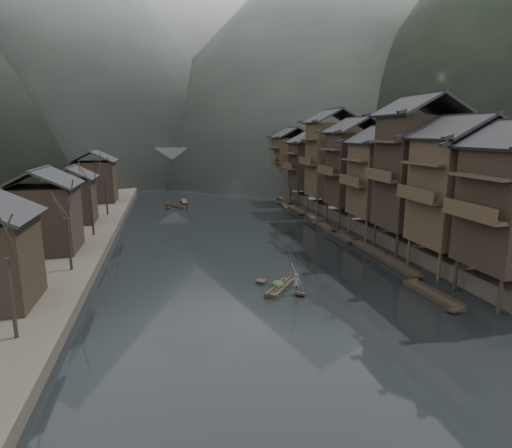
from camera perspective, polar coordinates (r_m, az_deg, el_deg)
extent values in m
plane|color=black|center=(37.87, 1.85, -7.31)|extent=(300.00, 300.00, 0.00)
cube|color=#2D2823|center=(87.20, 18.34, 3.81)|extent=(40.00, 200.00, 1.80)
cube|color=#2D2823|center=(80.20, -30.90, 1.80)|extent=(40.00, 200.00, 1.20)
cylinder|color=black|center=(35.08, 29.76, -8.34)|extent=(0.30, 0.30, 2.90)
cylinder|color=black|center=(38.56, 25.08, -6.10)|extent=(0.30, 0.30, 2.90)
cylinder|color=black|center=(40.23, 28.24, -5.68)|extent=(0.30, 0.30, 2.90)
cube|color=#2F261A|center=(34.95, 26.99, 0.86)|extent=(1.20, 5.70, 0.25)
cylinder|color=#2F261A|center=(40.24, 23.23, -5.19)|extent=(0.30, 0.30, 2.90)
cylinder|color=#2F261A|center=(44.08, 19.70, -3.45)|extent=(0.30, 0.30, 2.90)
cylinder|color=#2F261A|center=(41.85, 26.33, -4.83)|extent=(0.30, 0.30, 2.90)
cylinder|color=#2F261A|center=(45.55, 22.66, -3.19)|extent=(0.30, 0.30, 2.90)
cube|color=#2F261A|center=(42.73, 25.50, 3.81)|extent=(7.00, 6.00, 9.38)
cube|color=#2F261A|center=(40.51, 20.91, 3.13)|extent=(1.20, 5.70, 0.25)
cylinder|color=black|center=(45.90, 18.29, -2.75)|extent=(0.30, 0.30, 2.90)
cylinder|color=black|center=(49.98, 15.57, -1.39)|extent=(0.30, 0.30, 2.90)
cylinder|color=black|center=(47.32, 21.18, -2.52)|extent=(0.30, 0.30, 2.90)
cylinder|color=black|center=(51.28, 18.31, -1.22)|extent=(0.30, 0.30, 2.90)
cube|color=black|center=(48.33, 20.65, 6.40)|extent=(7.00, 6.00, 11.63)
cube|color=#2F261A|center=(46.38, 16.39, 5.75)|extent=(1.20, 5.70, 0.25)
cylinder|color=#2F261A|center=(51.89, 14.48, -0.84)|extent=(0.30, 0.30, 2.90)
cylinder|color=#2F261A|center=(56.13, 12.34, 0.24)|extent=(0.30, 0.30, 2.90)
cylinder|color=#2F261A|center=(53.14, 17.14, -0.69)|extent=(0.30, 0.30, 2.90)
cylinder|color=#2F261A|center=(57.29, 14.86, 0.35)|extent=(0.30, 0.30, 2.90)
cube|color=#2F261A|center=(54.49, 16.63, 5.66)|extent=(7.00, 6.00, 8.66)
cube|color=#2F261A|center=(52.77, 12.75, 5.20)|extent=(1.20, 5.70, 0.25)
cylinder|color=black|center=(59.00, 11.09, 0.87)|extent=(0.30, 0.30, 2.90)
cylinder|color=black|center=(63.37, 9.43, 1.70)|extent=(0.30, 0.30, 2.90)
cylinder|color=black|center=(60.11, 13.51, 0.96)|extent=(0.30, 0.30, 2.90)
cylinder|color=black|center=(64.40, 11.71, 1.78)|extent=(0.30, 0.30, 2.90)
cube|color=black|center=(61.56, 13.15, 7.11)|extent=(7.00, 6.00, 9.87)
cube|color=#2F261A|center=(60.05, 9.63, 6.66)|extent=(1.20, 5.70, 0.25)
cylinder|color=#2F261A|center=(67.24, 8.15, 2.34)|extent=(0.30, 0.30, 2.90)
cylinder|color=#2F261A|center=(71.71, 6.86, 2.99)|extent=(0.30, 0.30, 2.90)
cylinder|color=#2F261A|center=(68.22, 10.32, 2.41)|extent=(0.30, 0.30, 2.90)
cylinder|color=#2F261A|center=(72.63, 8.92, 3.04)|extent=(0.30, 0.30, 2.90)
cube|color=#2F261A|center=(69.76, 10.07, 8.42)|extent=(7.00, 6.00, 11.39)
cube|color=#2F261A|center=(68.43, 6.91, 7.97)|extent=(1.20, 5.70, 0.25)
cylinder|color=black|center=(76.60, 5.63, 3.60)|extent=(0.30, 0.30, 2.90)
cylinder|color=black|center=(81.15, 4.62, 4.10)|extent=(0.30, 0.30, 2.90)
cylinder|color=black|center=(77.46, 7.57, 3.65)|extent=(0.30, 0.30, 2.90)
cylinder|color=black|center=(81.96, 6.47, 4.14)|extent=(0.30, 0.30, 2.90)
cube|color=black|center=(79.23, 7.35, 7.72)|extent=(7.00, 6.00, 8.05)
cube|color=#2F261A|center=(78.06, 4.54, 7.42)|extent=(1.20, 5.70, 0.25)
cylinder|color=#2F261A|center=(88.02, 3.31, 4.75)|extent=(0.30, 0.30, 2.90)
cylinder|color=#2F261A|center=(92.62, 2.54, 5.12)|extent=(0.30, 0.30, 2.90)
cylinder|color=#2F261A|center=(88.76, 5.03, 4.78)|extent=(0.30, 0.30, 2.90)
cylinder|color=#2F261A|center=(93.33, 4.18, 5.16)|extent=(0.30, 0.30, 2.90)
cube|color=#2F261A|center=(90.61, 4.87, 8.57)|extent=(7.00, 6.00, 8.85)
cube|color=#2F261A|center=(89.59, 2.39, 8.28)|extent=(1.20, 5.70, 0.25)
cube|color=black|center=(47.02, -26.38, 0.88)|extent=(6.00, 6.00, 6.50)
cube|color=black|center=(60.54, -23.11, 3.09)|extent=(5.00, 5.00, 5.80)
cube|color=black|center=(78.06, -20.63, 5.49)|extent=(6.50, 6.50, 6.80)
cylinder|color=black|center=(28.07, -29.07, -8.17)|extent=(0.24, 0.24, 4.80)
cylinder|color=black|center=(39.90, -23.79, -2.10)|extent=(0.24, 0.24, 4.61)
cylinder|color=black|center=(52.45, -20.95, 1.86)|extent=(0.24, 0.24, 5.54)
cylinder|color=black|center=(64.84, -19.22, 3.62)|extent=(0.24, 0.24, 5.10)
cube|color=black|center=(36.46, 22.45, -8.80)|extent=(1.59, 6.19, 0.30)
cube|color=black|center=(36.40, 22.48, -8.54)|extent=(1.63, 6.07, 0.10)
cube|color=black|center=(38.83, 20.35, -7.14)|extent=(0.99, 0.83, 0.33)
cube|color=black|center=(34.08, 24.90, -10.24)|extent=(0.99, 0.83, 0.33)
cube|color=black|center=(42.83, 18.42, -5.41)|extent=(1.19, 6.44, 0.30)
cube|color=black|center=(42.78, 18.43, -5.18)|extent=(1.25, 6.31, 0.10)
cube|color=black|center=(45.33, 16.45, -4.13)|extent=(0.95, 0.80, 0.34)
cube|color=black|center=(40.32, 20.67, -6.46)|extent=(0.95, 0.80, 0.34)
cube|color=black|center=(47.94, 14.80, -3.33)|extent=(1.15, 5.84, 0.30)
cube|color=black|center=(47.89, 14.81, -3.12)|extent=(1.20, 5.72, 0.10)
cube|color=black|center=(50.34, 13.43, -2.36)|extent=(0.94, 0.73, 0.32)
cube|color=black|center=(45.51, 16.34, -4.07)|extent=(0.94, 0.73, 0.32)
cube|color=black|center=(53.25, 11.18, -1.62)|extent=(1.11, 5.94, 0.30)
cube|color=black|center=(53.21, 11.19, -1.43)|extent=(1.17, 5.82, 0.10)
cube|color=black|center=(55.79, 10.07, -0.80)|extent=(0.94, 0.74, 0.32)
cube|color=black|center=(50.69, 12.43, -2.21)|extent=(0.94, 0.74, 0.32)
cube|color=black|center=(57.45, 9.32, -0.54)|extent=(1.63, 6.76, 0.30)
cube|color=black|center=(57.41, 9.33, -0.37)|extent=(1.67, 6.63, 0.10)
cube|color=black|center=(60.27, 8.02, 0.23)|extent=(1.00, 0.89, 0.34)
cube|color=black|center=(54.62, 10.77, -1.11)|extent=(1.00, 0.89, 0.34)
cube|color=black|center=(64.45, 7.39, 0.90)|extent=(1.85, 6.41, 0.30)
cube|color=black|center=(64.42, 7.39, 1.06)|extent=(1.89, 6.29, 0.10)
cube|color=black|center=(67.11, 6.26, 1.50)|extent=(1.02, 0.89, 0.33)
cube|color=black|center=(61.76, 8.61, 0.50)|extent=(1.02, 0.89, 0.33)
cube|color=black|center=(70.02, 5.33, 1.85)|extent=(1.54, 7.14, 0.30)
cube|color=black|center=(69.99, 5.34, 1.99)|extent=(1.59, 7.01, 0.10)
cube|color=black|center=(73.26, 4.72, 2.43)|extent=(0.99, 0.93, 0.35)
cube|color=black|center=(66.75, 6.01, 1.45)|extent=(0.99, 0.93, 0.35)
cube|color=black|center=(74.50, 3.88, 2.49)|extent=(1.77, 6.75, 0.30)
cube|color=black|center=(74.47, 3.88, 2.63)|extent=(1.81, 6.63, 0.10)
cube|color=black|center=(77.43, 3.02, 2.98)|extent=(1.01, 0.91, 0.34)
cube|color=black|center=(71.55, 4.82, 2.19)|extent=(1.01, 0.91, 0.34)
cube|color=black|center=(80.58, 3.64, 3.23)|extent=(1.24, 7.45, 0.30)
cube|color=black|center=(80.55, 3.64, 3.36)|extent=(1.29, 7.31, 0.10)
cube|color=black|center=(83.98, 3.05, 3.70)|extent=(0.95, 0.93, 0.36)
cube|color=black|center=(77.15, 4.29, 2.93)|extent=(0.95, 0.93, 0.36)
cube|color=black|center=(87.23, 1.96, 3.93)|extent=(1.43, 7.62, 0.30)
cube|color=black|center=(87.20, 1.96, 4.05)|extent=(1.48, 7.47, 0.10)
cube|color=black|center=(90.67, 1.32, 4.34)|extent=(0.97, 0.97, 0.37)
cube|color=black|center=(83.75, 2.65, 3.68)|extent=(0.97, 0.97, 0.37)
cube|color=black|center=(90.89, 1.54, 4.27)|extent=(1.89, 5.99, 0.30)
cube|color=black|center=(90.87, 1.54, 4.38)|extent=(1.93, 5.88, 0.10)
cube|color=black|center=(93.66, 1.38, 4.59)|extent=(1.03, 0.85, 0.32)
cube|color=black|center=(88.08, 1.72, 4.10)|extent=(1.03, 0.85, 0.32)
cube|color=black|center=(97.48, 0.48, 4.81)|extent=(1.31, 6.39, 0.30)
cube|color=black|center=(97.46, 0.48, 4.91)|extent=(1.36, 6.27, 0.10)
cube|color=black|center=(100.41, 0.05, 5.10)|extent=(0.96, 0.81, 0.33)
cube|color=black|center=(94.53, 0.93, 4.66)|extent=(0.96, 0.81, 0.33)
cube|color=black|center=(75.15, -10.56, 2.40)|extent=(3.89, 4.72, 0.30)
cube|color=black|center=(75.12, -10.56, 2.53)|extent=(3.87, 4.67, 0.10)
cube|color=black|center=(77.12, -9.49, 2.79)|extent=(1.07, 1.02, 0.30)
cube|color=black|center=(73.17, -11.68, 2.20)|extent=(1.07, 1.02, 0.30)
cube|color=black|center=(79.18, -9.50, 2.93)|extent=(1.07, 4.94, 0.30)
cube|color=black|center=(79.16, -9.50, 3.06)|extent=(1.11, 4.85, 0.10)
cube|color=black|center=(81.50, -9.55, 3.29)|extent=(0.86, 0.63, 0.30)
cube|color=black|center=(76.83, -9.45, 2.76)|extent=(0.86, 0.63, 0.30)
cube|color=black|center=(95.55, -5.46, 4.60)|extent=(3.92, 5.16, 0.30)
cube|color=black|center=(95.53, -5.46, 4.71)|extent=(3.90, 5.09, 0.10)
cube|color=black|center=(97.57, -6.48, 4.82)|extent=(1.09, 1.05, 0.31)
cube|color=black|center=(93.53, -4.41, 4.55)|extent=(1.09, 1.05, 0.31)
cube|color=black|center=(109.84, -5.54, 5.58)|extent=(1.25, 5.48, 0.30)
cube|color=black|center=(109.82, -5.54, 5.67)|extent=(1.29, 5.37, 0.10)
cube|color=black|center=(112.41, -5.63, 5.80)|extent=(0.88, 0.71, 0.31)
cube|color=black|center=(107.23, -5.45, 5.50)|extent=(0.88, 0.71, 0.31)
cube|color=#4C4C4F|center=(107.17, -7.27, 9.16)|extent=(40.00, 6.00, 1.60)
cube|color=#4C4C4F|center=(104.43, -7.17, 9.80)|extent=(40.00, 0.50, 1.00)
cube|color=#4C4C4F|center=(109.80, -7.40, 9.91)|extent=(40.00, 0.50, 1.00)
cube|color=#4C4C4F|center=(107.26, -14.73, 6.72)|extent=(3.20, 6.00, 6.40)
cube|color=#4C4C4F|center=(107.19, -9.62, 6.94)|extent=(3.20, 6.00, 6.40)
cube|color=#4C4C4F|center=(107.89, -4.81, 7.10)|extent=(3.20, 6.00, 6.40)
cube|color=#4C4C4F|center=(109.44, 0.17, 7.22)|extent=(3.20, 6.00, 6.40)
cone|color=#474F49|center=(179.67, 9.98, 22.77)|extent=(195.00, 195.00, 92.47)
cone|color=#474F49|center=(178.81, -27.19, 23.17)|extent=(168.00, 168.00, 101.22)
cone|color=gray|center=(250.60, -10.43, 24.27)|extent=(320.00, 320.00, 131.99)
cube|color=black|center=(35.40, 3.20, -8.48)|extent=(3.26, 4.05, 0.30)
cube|color=black|center=(35.34, 3.21, -8.21)|extent=(3.24, 4.00, 0.10)
cube|color=black|center=(36.62, 0.70, -7.52)|extent=(0.96, 0.90, 0.28)
cube|color=black|center=(34.16, 5.90, -9.06)|extent=(0.96, 0.90, 0.28)
ellipsoid|color=black|center=(35.33, 2.94, -7.50)|extent=(1.03, 1.35, 0.62)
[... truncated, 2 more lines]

